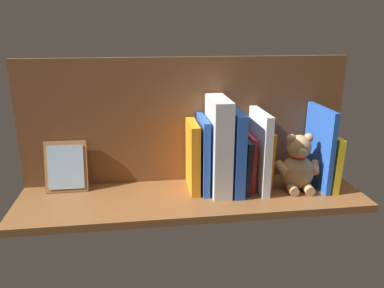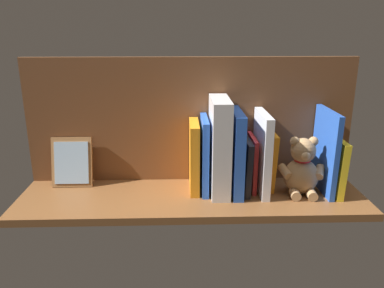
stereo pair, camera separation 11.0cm
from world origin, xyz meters
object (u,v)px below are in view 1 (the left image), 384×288
dictionary_thick_white (218,145)px  picture_frame_leaning (66,167)px  book_0 (325,159)px  teddy_bear (298,165)px

dictionary_thick_white → picture_frame_leaning: (45.53, -5.96, -6.67)cm
dictionary_thick_white → picture_frame_leaning: size_ratio=1.85×
book_0 → dictionary_thick_white: bearing=-0.3°
teddy_bear → dictionary_thick_white: bearing=-1.8°
book_0 → teddy_bear: size_ratio=1.02×
picture_frame_leaning → book_0: bearing=175.6°
teddy_bear → picture_frame_leaning: teddy_bear is taller
teddy_bear → picture_frame_leaning: (69.88, -8.38, -0.19)cm
book_0 → picture_frame_leaning: bearing=-4.4°
teddy_bear → book_0: bearing=-163.5°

